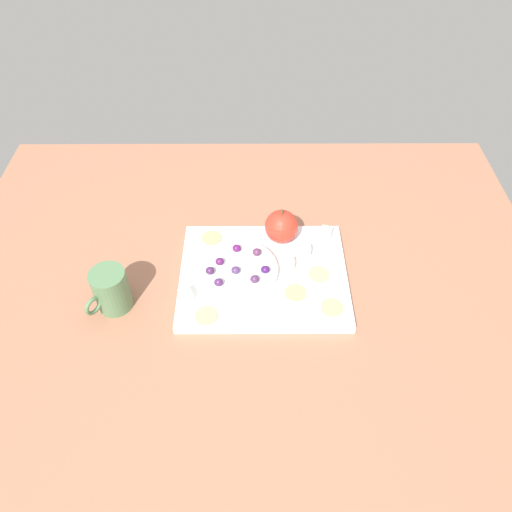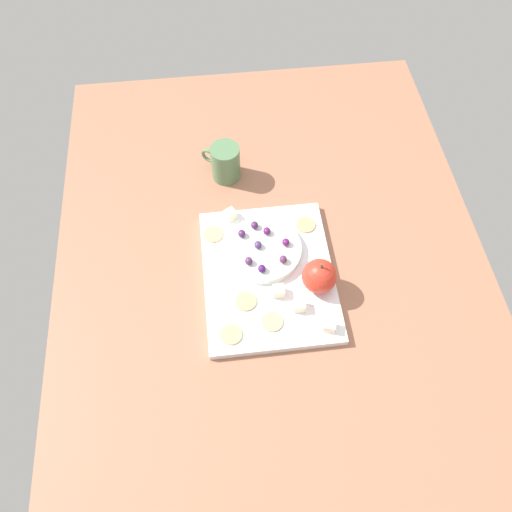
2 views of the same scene
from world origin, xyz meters
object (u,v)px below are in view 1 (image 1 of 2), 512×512
object	(u,v)px
cheese_cube_0	(305,250)
cracker_1	(319,274)
serving_dish	(237,271)
grape_0	(236,270)
apple_whole	(281,227)
grape_6	(265,269)
grape_2	(257,252)
grape_7	(210,271)
platter	(263,275)
cracker_0	(212,238)
cracker_3	(332,307)
cracker_2	(295,293)
grape_1	(219,282)
cheese_cube_2	(288,264)
cup	(111,290)
grape_5	(220,261)
grape_4	(237,248)
grape_3	(255,279)
cheese_cube_3	(186,295)
cracker_4	(206,315)
cheese_cube_1	(326,233)

from	to	relation	value
cheese_cube_0	cracker_1	bearing A→B (deg)	112.81
serving_dish	grape_0	xyz separation A→B (cm)	(0.30, 1.19, 1.70)
apple_whole	grape_6	world-z (taller)	apple_whole
serving_dish	cracker_1	bearing A→B (deg)	179.01
cheese_cube_0	grape_2	world-z (taller)	grape_2
grape_6	serving_dish	bearing A→B (deg)	-10.51
apple_whole	grape_7	size ratio (longest dim) A/B	4.01
platter	cracker_0	bearing A→B (deg)	-41.29
cheese_cube_0	cracker_3	size ratio (longest dim) A/B	0.53
cracker_2	grape_1	world-z (taller)	grape_1
cheese_cube_2	grape_0	distance (cm)	11.30
platter	grape_0	xyz separation A→B (cm)	(5.68, 1.60, 3.57)
cracker_2	grape_1	xyz separation A→B (cm)	(15.22, -0.72, 2.48)
cracker_2	cup	bearing A→B (deg)	1.92
grape_5	grape_6	world-z (taller)	same
apple_whole	grape_4	xyz separation A→B (cm)	(9.59, 5.50, -0.98)
apple_whole	grape_3	size ratio (longest dim) A/B	4.01
cheese_cube_0	grape_5	size ratio (longest dim) A/B	1.27
cheese_cube_3	cracker_2	xyz separation A→B (cm)	(-21.70, -1.26, -0.96)
cracker_3	grape_4	distance (cm)	23.40
cracker_2	cracker_3	distance (cm)	7.87
cracker_4	cracker_0	bearing A→B (deg)	-89.43
grape_0	cheese_cube_1	bearing A→B (deg)	-148.40
grape_7	cracker_3	bearing A→B (deg)	162.83
grape_1	cheese_cube_2	bearing A→B (deg)	-156.87
platter	grape_2	size ratio (longest dim) A/B	19.01
cheese_cube_0	cheese_cube_1	size ratio (longest dim) A/B	1.00
serving_dish	grape_6	size ratio (longest dim) A/B	9.08
cheese_cube_1	grape_1	xyz separation A→B (cm)	(22.95, 15.29, 1.52)
platter	grape_3	bearing A→B (deg)	65.33
cracker_0	grape_7	distance (cm)	12.02
grape_0	cracker_1	bearing A→B (deg)	-176.99
grape_5	cracker_4	bearing A→B (deg)	79.49
grape_5	grape_6	size ratio (longest dim) A/B	1.00
grape_0	grape_6	distance (cm)	5.97
serving_dish	cracker_3	bearing A→B (deg)	154.77
cracker_2	cheese_cube_1	bearing A→B (deg)	-115.78
grape_1	grape_0	bearing A→B (deg)	-135.77
cracker_4	grape_2	xyz separation A→B (cm)	(-9.80, -14.27, 2.53)
cracker_0	cracker_3	world-z (taller)	same
cheese_cube_0	cracker_2	distance (cm)	11.09
platter	grape_4	size ratio (longest dim) A/B	19.01
cheese_cube_2	cracker_3	distance (cm)	13.21
cracker_0	cheese_cube_2	bearing A→B (deg)	152.11
platter	cheese_cube_3	xyz separation A→B (cm)	(15.43, 6.77, 2.09)
cheese_cube_2	cracker_0	xyz separation A→B (cm)	(16.55, -8.76, -0.96)
grape_0	grape_3	size ratio (longest dim) A/B	1.00
cheese_cube_0	cracker_4	size ratio (longest dim) A/B	0.53
cheese_cube_0	grape_3	size ratio (longest dim) A/B	1.27
cracker_3	apple_whole	bearing A→B (deg)	-64.24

